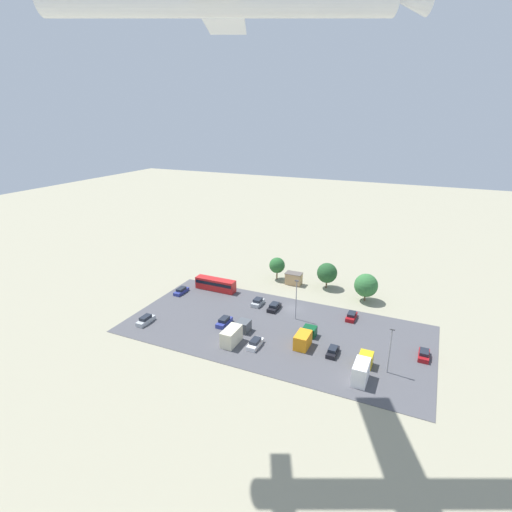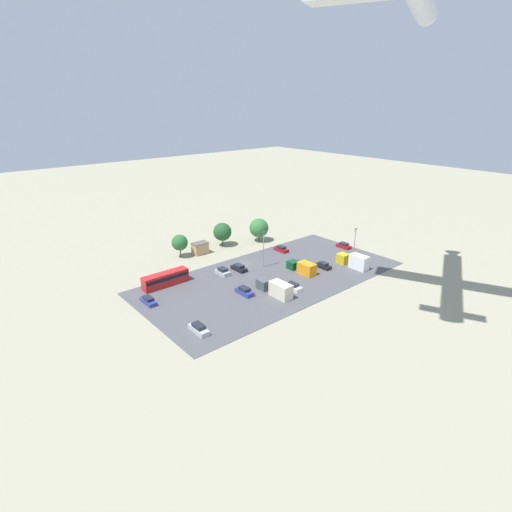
% 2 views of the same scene
% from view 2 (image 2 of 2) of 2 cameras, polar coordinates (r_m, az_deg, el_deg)
% --- Properties ---
extents(ground_plane, '(400.00, 400.00, 0.00)m').
position_cam_2_polar(ground_plane, '(102.62, -1.66, -1.19)').
color(ground_plane, gray).
extents(parking_lot_surface, '(63.42, 31.17, 0.08)m').
position_cam_2_polar(parking_lot_surface, '(95.23, 2.37, -3.03)').
color(parking_lot_surface, '#4C4C51').
rests_on(parking_lot_surface, ground).
extents(shed_building, '(4.41, 2.82, 3.24)m').
position_cam_2_polar(shed_building, '(110.10, -7.99, 1.11)').
color(shed_building, tan).
rests_on(shed_building, ground).
extents(bus, '(10.78, 2.55, 3.07)m').
position_cam_2_polar(bus, '(92.57, -12.80, -3.17)').
color(bus, red).
rests_on(bus, ground).
extents(parked_car_0, '(1.75, 4.10, 1.47)m').
position_cam_2_polar(parked_car_0, '(101.35, 9.59, -1.37)').
color(parked_car_0, black).
rests_on(parked_car_0, ground).
extents(parked_car_1, '(1.87, 4.37, 1.49)m').
position_cam_2_polar(parked_car_1, '(111.32, 3.62, 1.00)').
color(parked_car_1, maroon).
rests_on(parked_car_1, ground).
extents(parked_car_2, '(1.98, 4.50, 1.52)m').
position_cam_2_polar(parked_car_2, '(98.65, -2.45, -1.71)').
color(parked_car_2, black).
rests_on(parked_car_2, ground).
extents(parked_car_3, '(1.98, 4.01, 1.59)m').
position_cam_2_polar(parked_car_3, '(96.65, -4.78, -2.25)').
color(parked_car_3, '#ADB2B7').
rests_on(parked_car_3, ground).
extents(parked_car_4, '(1.87, 4.58, 1.61)m').
position_cam_2_polar(parked_car_4, '(86.71, -1.66, -5.06)').
color(parked_car_4, navy).
rests_on(parked_car_4, ground).
extents(parked_car_5, '(1.91, 4.21, 1.49)m').
position_cam_2_polar(parked_car_5, '(116.37, 12.41, 1.45)').
color(parked_car_5, maroon).
rests_on(parked_car_5, ground).
extents(parked_car_6, '(1.82, 4.53, 1.50)m').
position_cam_2_polar(parked_car_6, '(89.27, 5.25, -4.37)').
color(parked_car_6, silver).
rests_on(parked_car_6, ground).
extents(parked_car_7, '(1.76, 4.68, 1.43)m').
position_cam_2_polar(parked_car_7, '(85.94, -15.13, -6.17)').
color(parked_car_7, navy).
rests_on(parked_car_7, ground).
extents(parked_car_8, '(1.74, 4.70, 1.63)m').
position_cam_2_polar(parked_car_8, '(74.07, -8.19, -10.25)').
color(parked_car_8, '#ADB2B7').
rests_on(parked_car_8, ground).
extents(parked_truck_0, '(2.37, 8.59, 3.57)m').
position_cam_2_polar(parked_truck_0, '(103.04, 13.85, -0.71)').
color(parked_truck_0, gold).
rests_on(parked_truck_0, ground).
extents(parked_truck_1, '(2.60, 7.87, 2.85)m').
position_cam_2_polar(parked_truck_1, '(97.73, 6.70, -1.64)').
color(parked_truck_1, '#0C4723').
rests_on(parked_truck_1, ground).
extents(parked_truck_2, '(2.52, 9.37, 3.26)m').
position_cam_2_polar(parked_truck_2, '(86.20, 2.86, -4.65)').
color(parked_truck_2, '#4C5156').
rests_on(parked_truck_2, ground).
extents(tree_near_shed, '(4.29, 4.29, 6.26)m').
position_cam_2_polar(tree_near_shed, '(107.83, -10.85, 1.89)').
color(tree_near_shed, brown).
rests_on(tree_near_shed, ground).
extents(tree_apron_mid, '(5.66, 5.66, 6.94)m').
position_cam_2_polar(tree_apron_mid, '(118.31, 0.42, 4.03)').
color(tree_apron_mid, brown).
rests_on(tree_apron_mid, ground).
extents(tree_apron_far, '(5.23, 5.23, 6.80)m').
position_cam_2_polar(tree_apron_far, '(114.86, -4.83, 3.46)').
color(tree_apron_far, brown).
rests_on(tree_apron_far, ground).
extents(light_pole_lot_centre, '(0.90, 0.28, 8.66)m').
position_cam_2_polar(light_pole_lot_centre, '(106.61, 13.91, 1.83)').
color(light_pole_lot_centre, gray).
rests_on(light_pole_lot_centre, ground).
extents(light_pole_lot_edge, '(0.90, 0.28, 9.30)m').
position_cam_2_polar(light_pole_lot_edge, '(98.95, 1.09, 1.15)').
color(light_pole_lot_edge, gray).
rests_on(light_pole_lot_edge, ground).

